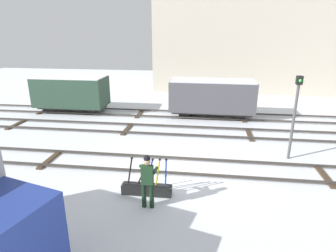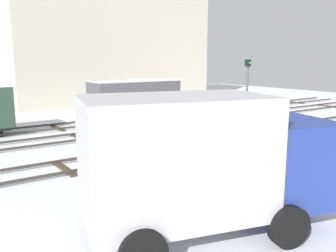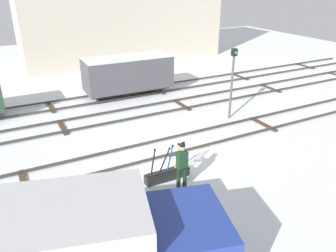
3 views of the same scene
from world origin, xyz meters
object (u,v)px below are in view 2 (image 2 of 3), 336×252
at_px(switch_lever_frame, 213,155).
at_px(delivery_truck, 207,159).
at_px(rail_worker, 231,137).
at_px(signal_post, 247,87).
at_px(freight_car_far_end, 135,97).

height_order(switch_lever_frame, delivery_truck, delivery_truck).
distance_m(rail_worker, signal_post, 7.34).
bearing_deg(rail_worker, switch_lever_frame, 104.42).
distance_m(delivery_truck, signal_post, 12.68).
xyz_separation_m(switch_lever_frame, freight_car_far_end, (2.37, 9.95, 1.18)).
height_order(switch_lever_frame, freight_car_far_end, freight_car_far_end).
relative_size(rail_worker, delivery_truck, 0.32).
distance_m(signal_post, freight_car_far_end, 7.10).
xyz_separation_m(switch_lever_frame, delivery_truck, (-3.99, -4.21, 1.44)).
relative_size(signal_post, freight_car_far_end, 0.68).
xyz_separation_m(delivery_truck, freight_car_far_end, (6.36, 14.16, -0.26)).
relative_size(rail_worker, signal_post, 0.50).
xyz_separation_m(signal_post, freight_car_far_end, (-3.44, 6.15, -0.89)).
height_order(rail_worker, signal_post, signal_post).
relative_size(switch_lever_frame, signal_post, 0.48).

